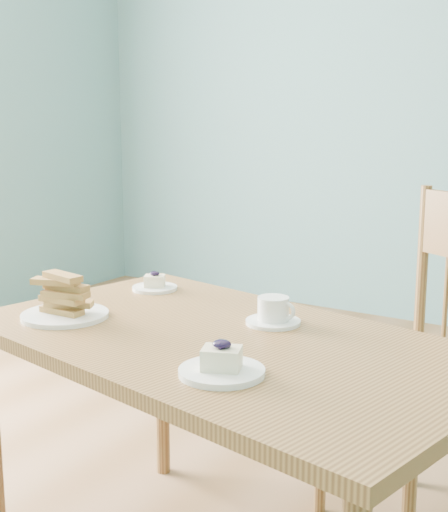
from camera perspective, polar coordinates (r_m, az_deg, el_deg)
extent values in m
cube|color=olive|center=(1.72, -0.02, -7.07)|extent=(1.39, 0.95, 0.04)
cylinder|color=olive|center=(2.43, -4.99, -10.04)|extent=(0.05, 0.05, 0.65)
cube|color=olive|center=(2.13, 15.10, -9.55)|extent=(0.61, 0.60, 0.04)
cylinder|color=olive|center=(2.25, 7.77, -14.74)|extent=(0.04, 0.04, 0.44)
cylinder|color=olive|center=(1.99, 14.57, -18.79)|extent=(0.04, 0.04, 0.44)
cylinder|color=olive|center=(2.47, 14.93, -12.66)|extent=(0.04, 0.04, 0.44)
cylinder|color=olive|center=(2.32, 15.59, -0.76)|extent=(0.03, 0.03, 0.51)
cylinder|color=olive|center=(2.27, 17.30, -3.78)|extent=(0.02, 0.02, 0.30)
cylinder|color=white|center=(1.47, -0.19, -9.24)|extent=(0.18, 0.18, 0.01)
cube|color=#F6E7BC|center=(1.46, -0.19, -8.18)|extent=(0.10, 0.09, 0.04)
ellipsoid|color=black|center=(1.45, -0.19, -7.04)|extent=(0.04, 0.04, 0.02)
sphere|color=black|center=(1.45, 0.28, -7.09)|extent=(0.02, 0.02, 0.02)
sphere|color=black|center=(1.47, -0.32, -6.92)|extent=(0.02, 0.02, 0.02)
sphere|color=black|center=(1.44, -0.30, -7.19)|extent=(0.02, 0.02, 0.02)
cylinder|color=white|center=(2.18, -5.56, -2.56)|extent=(0.14, 0.14, 0.01)
cube|color=#F6E7BC|center=(2.17, -5.57, -1.99)|extent=(0.08, 0.07, 0.03)
ellipsoid|color=black|center=(2.17, -5.58, -1.38)|extent=(0.03, 0.03, 0.01)
sphere|color=black|center=(2.16, -5.35, -1.41)|extent=(0.01, 0.01, 0.01)
sphere|color=black|center=(2.18, -5.62, -1.35)|extent=(0.01, 0.01, 0.01)
sphere|color=black|center=(2.16, -5.65, -1.44)|extent=(0.01, 0.01, 0.01)
cylinder|color=white|center=(1.82, 3.95, -5.28)|extent=(0.14, 0.14, 0.01)
cylinder|color=white|center=(1.81, 3.96, -4.22)|extent=(0.08, 0.08, 0.06)
cylinder|color=#997144|center=(1.81, 3.97, -3.48)|extent=(0.07, 0.07, 0.00)
torus|color=white|center=(1.80, 5.08, -4.40)|extent=(0.05, 0.01, 0.05)
cylinder|color=white|center=(1.92, -12.61, -4.64)|extent=(0.23, 0.23, 0.01)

